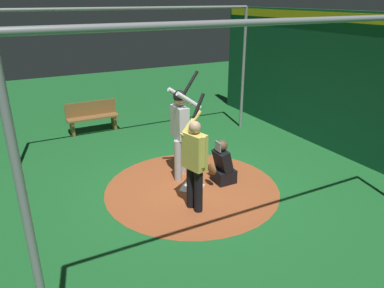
{
  "coord_description": "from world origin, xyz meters",
  "views": [
    {
      "loc": [
        2.98,
        5.69,
        3.53
      ],
      "look_at": [
        0.0,
        0.0,
        0.95
      ],
      "focal_mm": 34.23,
      "sensor_mm": 36.0,
      "label": 1
    }
  ],
  "objects_px": {
    "batter": "(180,125)",
    "bench": "(92,117)",
    "catcher": "(222,166)",
    "home_plate": "(192,188)",
    "visitor": "(195,160)"
  },
  "relations": [
    {
      "from": "catcher",
      "to": "bench",
      "type": "bearing_deg",
      "value": -69.8
    },
    {
      "from": "batter",
      "to": "catcher",
      "type": "bearing_deg",
      "value": 134.26
    },
    {
      "from": "home_plate",
      "to": "bench",
      "type": "xyz_separation_m",
      "value": [
        0.92,
        -4.25,
        0.42
      ]
    },
    {
      "from": "catcher",
      "to": "visitor",
      "type": "height_order",
      "value": "visitor"
    },
    {
      "from": "batter",
      "to": "visitor",
      "type": "relative_size",
      "value": 1.08
    },
    {
      "from": "catcher",
      "to": "batter",
      "type": "bearing_deg",
      "value": -45.74
    },
    {
      "from": "home_plate",
      "to": "catcher",
      "type": "bearing_deg",
      "value": 175.22
    },
    {
      "from": "batter",
      "to": "catcher",
      "type": "xyz_separation_m",
      "value": [
        -0.62,
        0.64,
        -0.79
      ]
    },
    {
      "from": "visitor",
      "to": "home_plate",
      "type": "bearing_deg",
      "value": -128.75
    },
    {
      "from": "batter",
      "to": "bench",
      "type": "bearing_deg",
      "value": -75.29
    },
    {
      "from": "batter",
      "to": "bench",
      "type": "xyz_separation_m",
      "value": [
        0.96,
        -3.67,
        -0.71
      ]
    },
    {
      "from": "batter",
      "to": "bench",
      "type": "relative_size",
      "value": 1.56
    },
    {
      "from": "catcher",
      "to": "visitor",
      "type": "xyz_separation_m",
      "value": [
        0.96,
        0.63,
        0.6
      ]
    },
    {
      "from": "batter",
      "to": "visitor",
      "type": "bearing_deg",
      "value": 74.85
    },
    {
      "from": "home_plate",
      "to": "bench",
      "type": "height_order",
      "value": "bench"
    }
  ]
}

